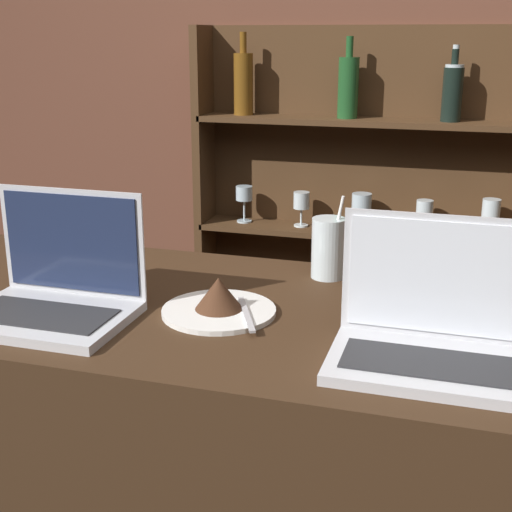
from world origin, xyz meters
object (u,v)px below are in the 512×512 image
Objects in this scene: cake_plate at (219,302)px; laptop_far at (432,331)px; laptop_near at (55,290)px; water_glass at (328,248)px.

laptop_far is at bearing -13.64° from cake_plate.
laptop_near is 1.39× the size of cake_plate.
cake_plate is at bearing -119.78° from water_glass.
laptop_near is 0.69m from laptop_far.
water_glass is at bearing 123.37° from laptop_far.
water_glass is (0.16, 0.27, 0.04)m from cake_plate.
laptop_far is at bearing -56.63° from water_glass.
laptop_far reaches higher than laptop_near.
laptop_far reaches higher than water_glass.
laptop_near is at bearing -162.30° from cake_plate.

